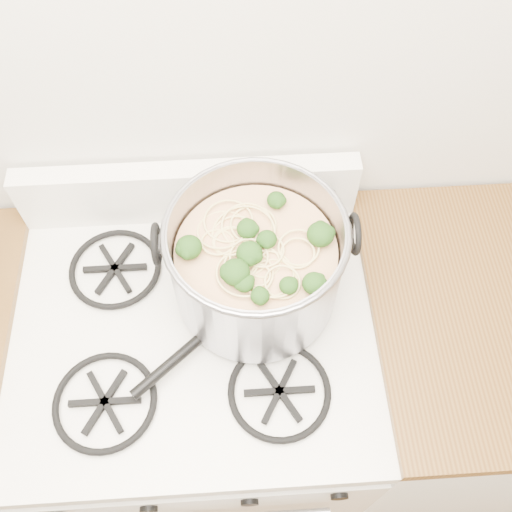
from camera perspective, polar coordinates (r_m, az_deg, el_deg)
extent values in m
plane|color=silver|center=(1.06, -8.86, 20.17)|extent=(3.60, 0.00, 3.60)
cube|color=white|center=(1.68, -4.69, -14.14)|extent=(0.76, 0.65, 0.81)
cube|color=white|center=(1.23, -6.25, -7.59)|extent=(0.76, 0.65, 0.04)
cube|color=black|center=(1.20, -6.39, -6.98)|extent=(0.60, 0.56, 0.02)
cylinder|color=black|center=(1.29, -19.23, -22.86)|extent=(0.04, 0.03, 0.04)
cylinder|color=black|center=(1.25, -10.66, -23.18)|extent=(0.04, 0.03, 0.04)
cylinder|color=black|center=(1.24, -0.68, -22.97)|extent=(0.04, 0.03, 0.04)
cylinder|color=black|center=(1.25, 8.27, -22.25)|extent=(0.04, 0.03, 0.04)
cube|color=silver|center=(1.75, -22.03, -13.83)|extent=(0.25, 0.65, 0.88)
cylinder|color=#95959D|center=(1.12, 0.00, -0.60)|extent=(0.34, 0.34, 0.23)
torus|color=#95959D|center=(1.03, 0.00, 2.48)|extent=(0.35, 0.35, 0.01)
torus|color=black|center=(1.06, -9.94, 1.16)|extent=(0.01, 0.08, 0.08)
torus|color=black|center=(1.08, 9.83, 2.18)|extent=(0.01, 0.08, 0.08)
cylinder|color=tan|center=(1.15, 0.00, -1.45)|extent=(0.31, 0.31, 0.16)
sphere|color=#1D4111|center=(1.07, 0.00, 1.13)|extent=(0.04, 0.04, 0.04)
sphere|color=#1D4111|center=(1.07, 0.00, 1.13)|extent=(0.04, 0.04, 0.04)
sphere|color=#1D4111|center=(1.07, 0.00, 1.13)|extent=(0.04, 0.04, 0.04)
sphere|color=#1D4111|center=(1.07, 0.00, 1.13)|extent=(0.04, 0.04, 0.04)
sphere|color=#1D4111|center=(1.07, 0.00, 1.13)|extent=(0.04, 0.04, 0.04)
sphere|color=#1D4111|center=(1.07, 0.00, 1.13)|extent=(0.04, 0.04, 0.04)
sphere|color=#1D4111|center=(1.07, 0.00, 1.13)|extent=(0.04, 0.04, 0.04)
sphere|color=#1D4111|center=(1.07, 0.00, 1.13)|extent=(0.04, 0.04, 0.04)
sphere|color=#1D4111|center=(1.07, 0.00, 1.13)|extent=(0.04, 0.04, 0.04)
sphere|color=#1D4111|center=(1.07, 0.00, 1.13)|extent=(0.04, 0.04, 0.04)
sphere|color=#1D4111|center=(1.07, 0.00, 1.13)|extent=(0.04, 0.04, 0.04)
imported|color=white|center=(1.31, 1.31, 4.59)|extent=(0.15, 0.15, 0.03)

